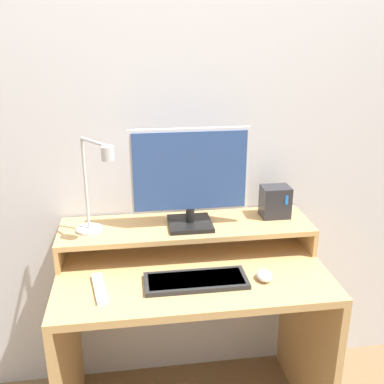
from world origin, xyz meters
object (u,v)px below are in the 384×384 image
at_px(desk_lamp, 95,191).
at_px(mouse, 264,276).
at_px(keyboard, 195,281).
at_px(monitor, 190,177).
at_px(router_dock, 275,202).
at_px(remote_control, 99,288).

bearing_deg(desk_lamp, mouse, -19.82).
distance_m(desk_lamp, keyboard, 0.51).
bearing_deg(keyboard, mouse, -3.05).
xyz_separation_m(monitor, keyboard, (-0.02, -0.26, -0.32)).
relative_size(router_dock, keyboard, 0.36).
bearing_deg(keyboard, remote_control, -179.86).
height_order(keyboard, mouse, mouse).
relative_size(desk_lamp, mouse, 4.90).
relative_size(desk_lamp, keyboard, 1.02).
bearing_deg(desk_lamp, router_dock, 7.12).
relative_size(keyboard, remote_control, 1.90).
bearing_deg(router_dock, mouse, -113.06).
bearing_deg(router_dock, monitor, -173.25).
relative_size(monitor, desk_lamp, 1.23).
bearing_deg(desk_lamp, remote_control, -88.28).
height_order(monitor, router_dock, monitor).
relative_size(router_dock, mouse, 1.72).
xyz_separation_m(keyboard, mouse, (0.26, -0.01, 0.01)).
xyz_separation_m(router_dock, mouse, (-0.13, -0.32, -0.17)).
relative_size(monitor, remote_control, 2.37).
bearing_deg(monitor, keyboard, -93.68).
distance_m(mouse, remote_control, 0.61).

